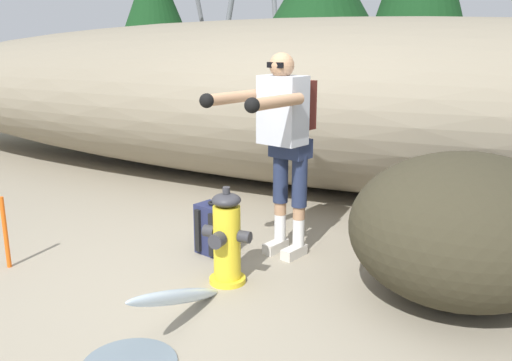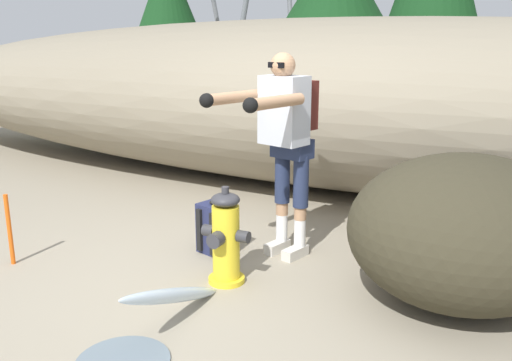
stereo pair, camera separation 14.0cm
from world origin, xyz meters
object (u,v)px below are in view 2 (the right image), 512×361
(utility_worker, at_px, (285,130))
(fire_hydrant, at_px, (226,239))
(spare_backpack, at_px, (216,229))
(boulder_large, at_px, (464,230))
(survey_stake, at_px, (9,230))

(utility_worker, bearing_deg, fire_hydrant, 0.10)
(spare_backpack, bearing_deg, fire_hydrant, -126.68)
(boulder_large, bearing_deg, fire_hydrant, -163.65)
(boulder_large, bearing_deg, utility_worker, 172.29)
(utility_worker, relative_size, survey_stake, 2.86)
(survey_stake, bearing_deg, boulder_large, 15.99)
(utility_worker, bearing_deg, survey_stake, -43.76)
(utility_worker, xyz_separation_m, boulder_large, (1.45, -0.20, -0.56))
(spare_backpack, height_order, survey_stake, survey_stake)
(spare_backpack, bearing_deg, boulder_large, -74.39)
(boulder_large, height_order, survey_stake, boulder_large)
(spare_backpack, xyz_separation_m, boulder_large, (2.00, -0.00, 0.32))
(fire_hydrant, height_order, survey_stake, fire_hydrant)
(fire_hydrant, xyz_separation_m, spare_backpack, (-0.37, 0.48, -0.13))
(utility_worker, xyz_separation_m, spare_backpack, (-0.55, -0.19, -0.88))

